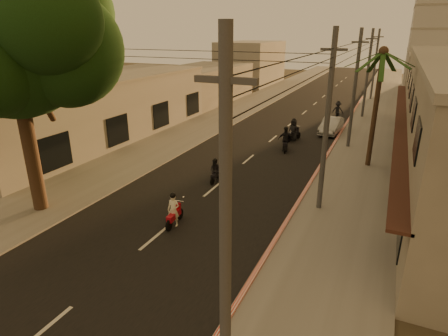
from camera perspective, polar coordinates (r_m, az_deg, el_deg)
The scene contains 18 objects.
ground at distance 16.12m, azimuth -14.72°, elevation -13.66°, with size 160.00×160.00×0.00m, color #383023.
road at distance 32.63m, azimuth 7.47°, elevation 4.45°, with size 10.00×140.00×0.02m, color black.
sidewalk_right at distance 31.40m, azimuth 20.67°, elevation 2.75°, with size 5.00×140.00×0.12m, color slate.
sidewalk_left at distance 35.41m, azimuth -4.25°, elevation 5.91°, with size 5.00×140.00×0.12m, color slate.
curb_stripe at distance 26.86m, azimuth 14.73°, elevation 0.65°, with size 0.20×60.00×0.20m, color red.
left_building at distance 33.84m, azimuth -19.16°, elevation 8.58°, with size 8.20×24.20×5.20m.
broadleaf_tree at distance 19.79m, azimuth -28.82°, elevation 16.92°, with size 9.60×8.70×12.10m.
palm_tree at distance 26.19m, azimuth 23.01°, elevation 15.10°, with size 5.00×5.00×8.20m.
utility_poles at distance 30.33m, azimuth 19.70°, elevation 14.84°, with size 1.20×48.26×9.00m.
filler_right at distance 55.66m, azimuth 30.01°, elevation 11.66°, with size 8.00×14.00×6.00m, color gray.
filler_left_near at distance 50.16m, azimuth -3.26°, elevation 12.68°, with size 8.00×14.00×4.40m, color gray.
filler_left_far at distance 66.43m, azimuth 4.13°, elevation 15.65°, with size 8.00×14.00×7.00m, color gray.
scooter_red at distance 18.01m, azimuth -7.67°, elevation -6.50°, with size 0.72×1.77×1.74m.
scooter_mid_a at distance 22.87m, azimuth -1.32°, elevation -0.50°, with size 0.79×1.60×1.57m.
scooter_mid_b at distance 29.16m, azimuth 9.32°, elevation 4.24°, with size 1.32×1.96×1.97m.
scooter_far_a at distance 32.10m, azimuth 10.53°, elevation 5.64°, with size 1.28×1.91×1.96m.
scooter_far_b at distance 41.58m, azimuth 16.93°, elevation 8.40°, with size 1.41×1.91×1.90m.
parked_car at distance 35.37m, azimuth 16.04°, elevation 6.24°, with size 1.70×4.37×1.42m, color #979A9F.
Camera 1 is at (8.92, -10.12, 8.83)m, focal length 30.00 mm.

